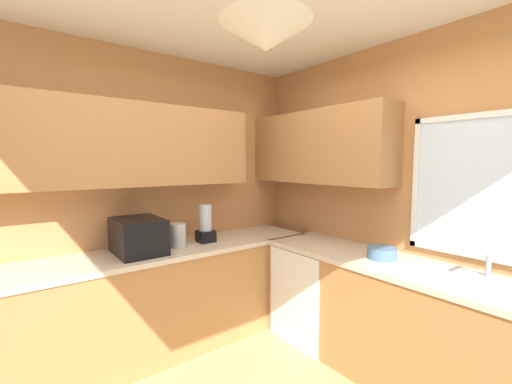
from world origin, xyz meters
name	(u,v)px	position (x,y,z in m)	size (l,w,h in m)	color
room_shell	(255,137)	(-0.76, 0.52, 1.85)	(3.69, 3.34, 2.72)	#C6844C
counter_run_left	(159,300)	(-1.47, 0.00, 0.45)	(0.65, 2.95, 0.90)	#AD7542
counter_run_back	(426,333)	(0.21, 1.30, 0.45)	(2.78, 0.65, 0.90)	#AD7542
dishwasher	(315,291)	(-0.81, 1.27, 0.43)	(0.60, 0.60, 0.86)	white
microwave	(138,236)	(-1.47, -0.16, 1.05)	(0.48, 0.36, 0.29)	black
kettle	(178,235)	(-1.45, 0.18, 1.01)	(0.13, 0.13, 0.21)	#B7B7BC
sink_assembly	(479,281)	(0.51, 1.31, 0.91)	(0.59, 0.40, 0.19)	#9EA0A5
bowl	(382,253)	(-0.15, 1.30, 0.95)	(0.22, 0.22, 0.09)	#4C7099
blender_appliance	(206,225)	(-1.47, 0.47, 1.06)	(0.15, 0.15, 0.36)	black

